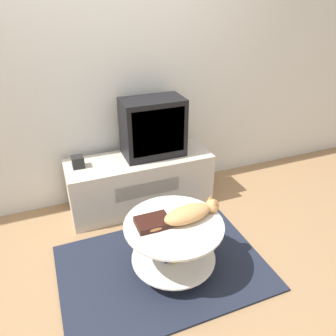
% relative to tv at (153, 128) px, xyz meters
% --- Properties ---
extents(ground_plane, '(12.00, 12.00, 0.00)m').
position_rel_tv_xyz_m(ground_plane, '(-0.27, -0.95, -0.81)').
color(ground_plane, '#93704C').
extents(wall_back, '(8.00, 0.05, 2.60)m').
position_rel_tv_xyz_m(wall_back, '(-0.27, 0.29, 0.49)').
color(wall_back, silver).
rests_on(wall_back, ground_plane).
extents(rug, '(1.59, 1.11, 0.02)m').
position_rel_tv_xyz_m(rug, '(-0.27, -0.95, -0.80)').
color(rug, '#1E2333').
rests_on(rug, ground_plane).
extents(tv_stand, '(1.39, 0.48, 0.53)m').
position_rel_tv_xyz_m(tv_stand, '(-0.16, -0.03, -0.54)').
color(tv_stand, beige).
rests_on(tv_stand, ground_plane).
extents(tv, '(0.58, 0.33, 0.55)m').
position_rel_tv_xyz_m(tv, '(0.00, 0.00, 0.00)').
color(tv, black).
rests_on(tv, tv_stand).
extents(speaker, '(0.11, 0.11, 0.11)m').
position_rel_tv_xyz_m(speaker, '(-0.72, 0.00, -0.22)').
color(speaker, black).
rests_on(speaker, tv_stand).
extents(coffee_table, '(0.73, 0.73, 0.45)m').
position_rel_tv_xyz_m(coffee_table, '(-0.20, -1.00, -0.50)').
color(coffee_table, '#B2B2B7').
rests_on(coffee_table, rug).
extents(dvd_box, '(0.24, 0.18, 0.05)m').
position_rel_tv_xyz_m(dvd_box, '(-0.35, -0.96, -0.32)').
color(dvd_box, black).
rests_on(dvd_box, coffee_table).
extents(cat, '(0.58, 0.21, 0.13)m').
position_rel_tv_xyz_m(cat, '(-0.07, -1.00, -0.28)').
color(cat, tan).
rests_on(cat, coffee_table).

